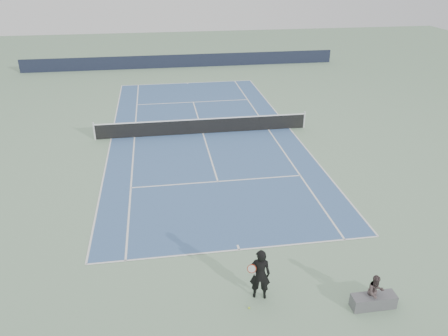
{
  "coord_description": "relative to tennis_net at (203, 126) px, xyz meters",
  "views": [
    {
      "loc": [
        -2.59,
        -24.78,
        9.78
      ],
      "look_at": [
        0.18,
        -7.19,
        1.1
      ],
      "focal_mm": 35.0,
      "sensor_mm": 36.0,
      "label": 1
    }
  ],
  "objects": [
    {
      "name": "court_surface",
      "position": [
        0.0,
        0.0,
        -0.5
      ],
      "size": [
        10.97,
        23.77,
        0.01
      ],
      "primitive_type": "cube",
      "color": "#3C5D8E",
      "rests_on": "ground"
    },
    {
      "name": "tennis_net",
      "position": [
        0.0,
        0.0,
        0.0
      ],
      "size": [
        12.9,
        0.1,
        1.07
      ],
      "color": "silver",
      "rests_on": "ground"
    },
    {
      "name": "ground",
      "position": [
        0.0,
        0.0,
        -0.5
      ],
      "size": [
        80.0,
        80.0,
        0.0
      ],
      "primitive_type": "plane",
      "color": "gray"
    },
    {
      "name": "tennis_ball",
      "position": [
        -0.25,
        -14.86,
        -0.47
      ],
      "size": [
        0.06,
        0.06,
        0.06
      ],
      "primitive_type": "sphere",
      "color": "#B7D92C",
      "rests_on": "ground"
    },
    {
      "name": "spectator_bench",
      "position": [
        3.55,
        -15.36,
        -0.09
      ],
      "size": [
        1.4,
        0.54,
        1.18
      ],
      "color": "#535357",
      "rests_on": "ground"
    },
    {
      "name": "windscreen_far",
      "position": [
        0.0,
        17.88,
        0.1
      ],
      "size": [
        30.0,
        0.25,
        1.2
      ],
      "primitive_type": "cube",
      "color": "black",
      "rests_on": "ground"
    },
    {
      "name": "tennis_player",
      "position": [
        0.17,
        -14.38,
        0.39
      ],
      "size": [
        0.83,
        0.62,
        1.79
      ],
      "color": "black",
      "rests_on": "ground"
    }
  ]
}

